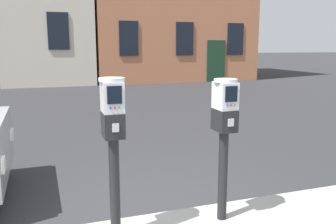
% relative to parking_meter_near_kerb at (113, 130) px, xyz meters
% --- Properties ---
extents(parking_meter_near_kerb, '(0.22, 0.25, 1.42)m').
position_rel_parking_meter_near_kerb_xyz_m(parking_meter_near_kerb, '(0.00, 0.00, 0.00)').
color(parking_meter_near_kerb, black).
rests_on(parking_meter_near_kerb, sidewalk_slab).
extents(parking_meter_twin_adjacent, '(0.22, 0.25, 1.38)m').
position_rel_parking_meter_near_kerb_xyz_m(parking_meter_twin_adjacent, '(1.05, -0.00, -0.03)').
color(parking_meter_twin_adjacent, black).
rests_on(parking_meter_twin_adjacent, sidewalk_slab).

